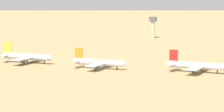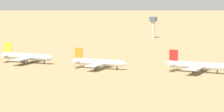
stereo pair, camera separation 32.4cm
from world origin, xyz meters
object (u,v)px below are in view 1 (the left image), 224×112
at_px(parked_jet_yellow_1, 27,57).
at_px(control_tower, 153,25).
at_px(parked_jet_red_3, 196,65).
at_px(parked_jet_orange_2, 98,62).

height_order(parked_jet_yellow_1, control_tower, control_tower).
xyz_separation_m(parked_jet_yellow_1, parked_jet_red_3, (99.78, 3.88, -0.13)).
xyz_separation_m(parked_jet_red_3, control_tower, (-84.42, 172.12, 7.22)).
relative_size(parked_jet_yellow_1, parked_jet_red_3, 1.04).
distance_m(parked_jet_orange_2, parked_jet_red_3, 52.57).
bearing_deg(control_tower, parked_jet_red_3, -63.87).
height_order(parked_jet_yellow_1, parked_jet_red_3, parked_jet_yellow_1).
bearing_deg(parked_jet_red_3, parked_jet_orange_2, -170.64).
height_order(parked_jet_orange_2, control_tower, control_tower).
bearing_deg(control_tower, parked_jet_yellow_1, -94.99).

